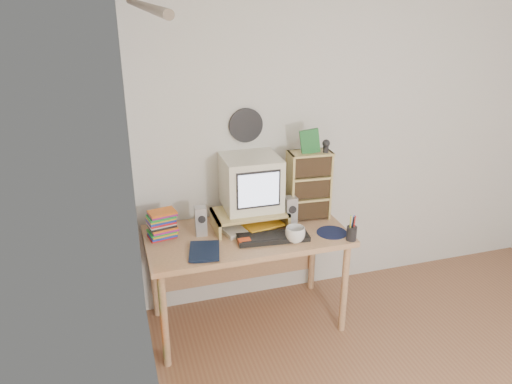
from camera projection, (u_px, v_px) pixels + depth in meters
back_wall at (359, 138)px, 3.91m from camera, size 3.50×0.00×3.50m
left_wall at (164, 300)px, 1.89m from camera, size 0.00×3.50×3.50m
curtain at (161, 260)px, 2.36m from camera, size 0.00×2.20×2.20m
wall_disc at (246, 125)px, 3.57m from camera, size 0.25×0.02×0.25m
desk at (244, 246)px, 3.60m from camera, size 1.40×0.70×0.75m
monitor_riser at (249, 214)px, 3.56m from camera, size 0.52×0.30×0.12m
crt_monitor at (252, 184)px, 3.53m from camera, size 0.40×0.40×0.38m
speaker_left at (201, 221)px, 3.44m from camera, size 0.08×0.08×0.21m
speaker_right at (290, 211)px, 3.57m from camera, size 0.09×0.09×0.22m
keyboard at (273, 237)px, 3.40m from camera, size 0.50×0.21×0.03m
dvd_stack at (162, 221)px, 3.39m from camera, size 0.20×0.16×0.25m
cd_rack at (309, 186)px, 3.63m from camera, size 0.32×0.19×0.51m
mug at (295, 234)px, 3.36m from camera, size 0.15×0.15×0.11m
diary at (189, 250)px, 3.22m from camera, size 0.27×0.23×0.05m
mousepad at (332, 233)px, 3.50m from camera, size 0.25×0.25×0.00m
pen_cup at (352, 231)px, 3.37m from camera, size 0.07×0.07×0.14m
papers at (250, 225)px, 3.56m from camera, size 0.36×0.29×0.04m
red_box at (244, 242)px, 3.33m from camera, size 0.08×0.05×0.04m
game_box at (310, 141)px, 3.48m from camera, size 0.14×0.05×0.17m
webcam at (326, 146)px, 3.51m from camera, size 0.06×0.06×0.09m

